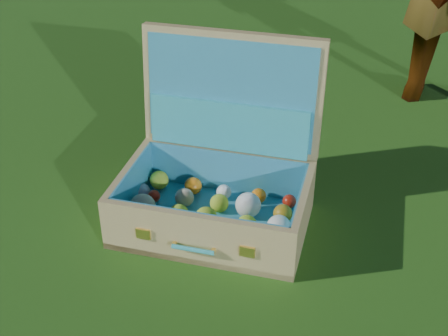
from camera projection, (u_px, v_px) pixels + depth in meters
ground at (249, 234)px, 1.73m from camera, size 60.00×60.00×0.00m
stray_ball at (140, 193)px, 1.84m from camera, size 0.06×0.06×0.06m
suitcase at (219, 172)px, 1.74m from camera, size 0.58×0.50×0.50m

